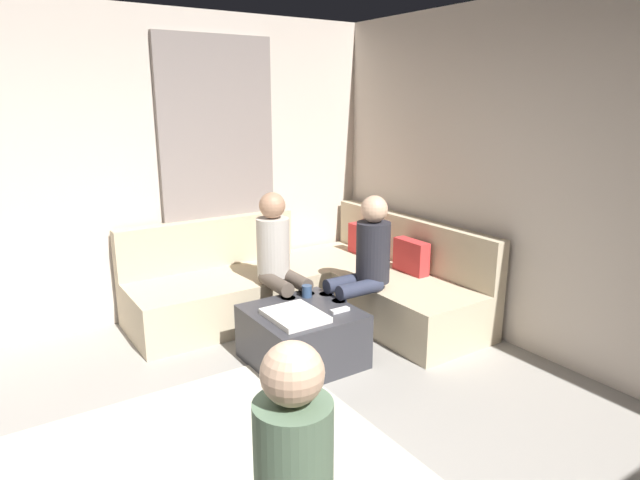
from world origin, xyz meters
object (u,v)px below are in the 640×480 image
at_px(coffee_mug, 307,291).
at_px(person_on_couch_side, 279,258).
at_px(person_on_couch_back, 364,262).
at_px(game_remote, 340,310).
at_px(ottoman, 302,336).
at_px(sectional_couch, 316,286).

distance_m(coffee_mug, person_on_couch_side, 0.42).
distance_m(person_on_couch_back, person_on_couch_side, 0.71).
relative_size(coffee_mug, game_remote, 0.63).
bearing_deg(ottoman, person_on_couch_side, 167.03).
bearing_deg(sectional_couch, game_remote, -22.33).
bearing_deg(person_on_couch_side, game_remote, 96.31).
distance_m(ottoman, coffee_mug, 0.38).
bearing_deg(game_remote, person_on_couch_side, -173.69).
relative_size(sectional_couch, person_on_couch_side, 2.12).
distance_m(sectional_couch, coffee_mug, 0.69).
bearing_deg(person_on_couch_back, ottoman, 98.67).
bearing_deg(person_on_couch_side, ottoman, 77.03).
height_order(ottoman, game_remote, game_remote).
bearing_deg(game_remote, sectional_couch, 157.67).
relative_size(ottoman, person_on_couch_side, 0.63).
relative_size(ottoman, game_remote, 5.07).
height_order(person_on_couch_back, person_on_couch_side, same).
bearing_deg(ottoman, coffee_mug, 140.71).
xyz_separation_m(game_remote, person_on_couch_side, (-0.77, -0.08, 0.23)).
bearing_deg(sectional_couch, person_on_couch_back, 4.95).
relative_size(game_remote, person_on_couch_side, 0.12).
xyz_separation_m(sectional_couch, person_on_couch_side, (0.15, -0.46, 0.38)).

